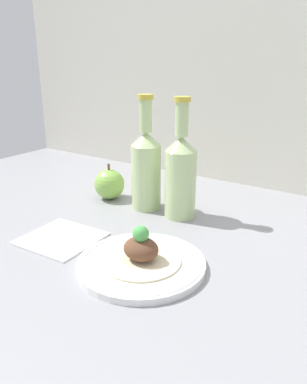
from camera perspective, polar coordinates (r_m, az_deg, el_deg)
The scene contains 8 objects.
ground_plane at distance 85.56cm, azimuth -2.51°, elevation -8.74°, with size 180.00×110.00×4.00cm, color gray.
wall_backsplash at distance 122.41cm, azimuth 13.18°, elevation 19.79°, with size 180.00×3.00×80.00cm.
plate at distance 74.57cm, azimuth -1.89°, elevation -10.80°, with size 25.23×25.23×1.64cm.
plated_food at distance 73.22cm, azimuth -1.91°, elevation -8.95°, with size 15.68×15.68×7.47cm.
cider_bottle_left at distance 99.53cm, azimuth -1.14°, elevation 3.85°, with size 7.96×7.96×30.34cm.
cider_bottle_right at distance 94.07cm, azimuth 4.15°, elevation 2.86°, with size 7.96×7.96×30.34cm.
apple at distance 109.15cm, azimuth -6.74°, elevation 1.20°, with size 8.76×8.76×10.43cm.
napkin at distance 87.96cm, azimuth -13.90°, elevation -6.76°, with size 17.00×16.35×0.80cm.
Camera 1 is at (45.19, -60.26, 38.60)cm, focal length 35.00 mm.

